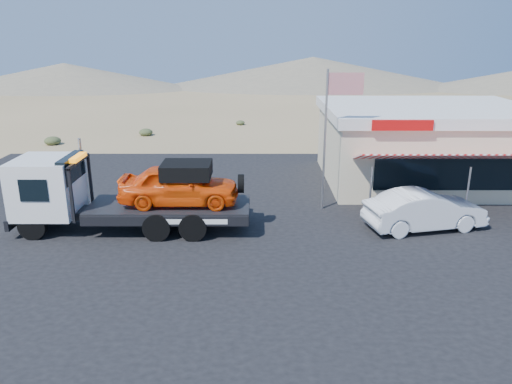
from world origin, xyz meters
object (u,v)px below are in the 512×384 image
at_px(tow_truck, 126,191).
at_px(jerky_store, 425,143).
at_px(flagpole, 331,124).
at_px(white_sedan, 425,210).

relative_size(tow_truck, jerky_store, 0.85).
distance_m(tow_truck, jerky_store, 15.36).
bearing_deg(flagpole, tow_truck, -163.54).
xyz_separation_m(tow_truck, flagpole, (8.16, 2.41, 2.16)).
bearing_deg(white_sedan, tow_truck, 77.62).
xyz_separation_m(white_sedan, jerky_store, (2.11, 6.85, 1.20)).
bearing_deg(tow_truck, white_sedan, 0.18).
height_order(jerky_store, flagpole, flagpole).
distance_m(white_sedan, flagpole, 5.14).
distance_m(white_sedan, jerky_store, 7.26).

